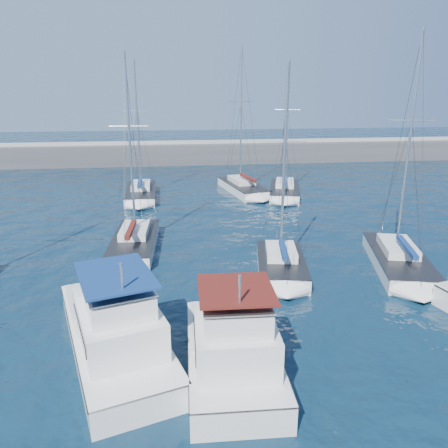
{
  "coord_description": "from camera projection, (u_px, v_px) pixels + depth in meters",
  "views": [
    {
      "loc": [
        -4.22,
        -17.74,
        11.29
      ],
      "look_at": [
        -0.83,
        8.75,
        3.0
      ],
      "focal_mm": 35.0,
      "sensor_mm": 36.0,
      "label": 1
    }
  ],
  "objects": [
    {
      "name": "ground",
      "position": [
        265.0,
        338.0,
        20.66
      ],
      "size": [
        220.0,
        220.0,
        0.0
      ],
      "primitive_type": "plane",
      "color": "black",
      "rests_on": "ground"
    },
    {
      "name": "breakwater",
      "position": [
        195.0,
        156.0,
        69.61
      ],
      "size": [
        160.0,
        6.0,
        4.45
      ],
      "color": "#424244",
      "rests_on": "ground"
    },
    {
      "name": "motor_yacht_port_inner",
      "position": [
        116.0,
        332.0,
        19.04
      ],
      "size": [
        6.53,
        11.05,
        4.69
      ],
      "rotation": [
        0.0,
        0.0,
        0.3
      ],
      "color": "silver",
      "rests_on": "ground"
    },
    {
      "name": "motor_yacht_stbd_inner",
      "position": [
        233.0,
        351.0,
        17.67
      ],
      "size": [
        3.97,
        7.9,
        4.69
      ],
      "rotation": [
        0.0,
        0.0,
        -0.04
      ],
      "color": "silver",
      "rests_on": "ground"
    },
    {
      "name": "sailboat_mid_b",
      "position": [
        135.0,
        242.0,
        32.11
      ],
      "size": [
        3.53,
        8.84,
        14.05
      ],
      "rotation": [
        0.0,
        0.0,
        -0.05
      ],
      "color": "silver",
      "rests_on": "ground"
    },
    {
      "name": "sailboat_mid_c",
      "position": [
        281.0,
        264.0,
        27.98
      ],
      "size": [
        4.06,
        7.11,
        13.14
      ],
      "rotation": [
        0.0,
        0.0,
        -0.17
      ],
      "color": "silver",
      "rests_on": "ground"
    },
    {
      "name": "sailboat_mid_d",
      "position": [
        398.0,
        260.0,
        28.75
      ],
      "size": [
        5.28,
        9.25,
        15.1
      ],
      "rotation": [
        0.0,
        0.0,
        -0.26
      ],
      "color": "silver",
      "rests_on": "ground"
    },
    {
      "name": "sailboat_back_a",
      "position": [
        141.0,
        193.0,
        47.2
      ],
      "size": [
        3.19,
        9.22,
        14.5
      ],
      "rotation": [
        0.0,
        0.0,
        0.01
      ],
      "color": "silver",
      "rests_on": "ground"
    },
    {
      "name": "sailboat_back_b",
      "position": [
        243.0,
        187.0,
        49.81
      ],
      "size": [
        4.87,
        9.87,
        15.97
      ],
      "rotation": [
        0.0,
        0.0,
        0.19
      ],
      "color": "silver",
      "rests_on": "ground"
    },
    {
      "name": "sailboat_back_c",
      "position": [
        284.0,
        190.0,
        48.41
      ],
      "size": [
        5.26,
        9.44,
        14.65
      ],
      "rotation": [
        0.0,
        0.0,
        -0.26
      ],
      "color": "silver",
      "rests_on": "ground"
    }
  ]
}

